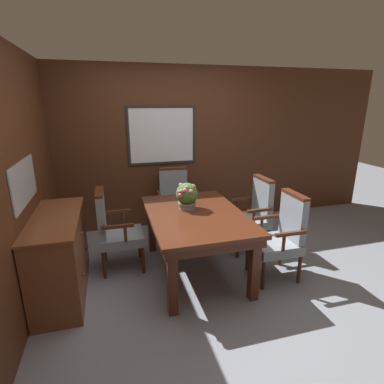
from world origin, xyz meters
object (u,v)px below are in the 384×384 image
(dining_table, at_px, (196,221))
(chair_right_near, at_px, (281,234))
(chair_left_far, at_px, (114,228))
(chair_head_far, at_px, (175,200))
(chair_right_far, at_px, (253,212))
(sideboard_cabinet, at_px, (60,256))
(potted_plant, at_px, (187,196))

(dining_table, distance_m, chair_right_near, 0.96)
(chair_left_far, bearing_deg, chair_head_far, -46.92)
(chair_right_far, relative_size, sideboard_cabinet, 0.82)
(chair_right_near, bearing_deg, chair_head_far, -149.27)
(chair_left_far, xyz_separation_m, sideboard_cabinet, (-0.55, -0.34, -0.09))
(chair_right_near, bearing_deg, chair_right_far, 179.54)
(chair_left_far, bearing_deg, chair_right_near, -109.93)
(potted_plant, bearing_deg, sideboard_cabinet, -172.96)
(chair_right_near, relative_size, chair_head_far, 1.00)
(dining_table, height_order, sideboard_cabinet, sideboard_cabinet)
(dining_table, relative_size, potted_plant, 4.92)
(dining_table, height_order, potted_plant, potted_plant)
(chair_left_far, relative_size, chair_head_far, 1.00)
(chair_right_far, relative_size, potted_plant, 3.19)
(chair_right_far, bearing_deg, potted_plant, -78.98)
(potted_plant, relative_size, sideboard_cabinet, 0.26)
(potted_plant, bearing_deg, dining_table, -68.28)
(chair_right_near, xyz_separation_m, chair_right_far, (0.01, 0.71, 0.00))
(chair_right_near, height_order, chair_head_far, same)
(dining_table, distance_m, chair_left_far, 0.96)
(chair_right_near, height_order, potted_plant, potted_plant)
(chair_right_far, height_order, sideboard_cabinet, chair_right_far)
(chair_head_far, distance_m, sideboard_cabinet, 1.88)
(chair_right_near, bearing_deg, chair_left_far, -110.05)
(dining_table, xyz_separation_m, sideboard_cabinet, (-1.44, -0.02, -0.21))
(chair_right_far, bearing_deg, chair_left_far, -90.09)
(chair_left_far, distance_m, sideboard_cabinet, 0.65)
(potted_plant, bearing_deg, chair_right_near, -27.39)
(chair_right_near, bearing_deg, sideboard_cabinet, -97.49)
(chair_head_far, relative_size, chair_right_far, 1.00)
(chair_right_far, bearing_deg, chair_right_near, -2.19)
(potted_plant, height_order, sideboard_cabinet, potted_plant)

